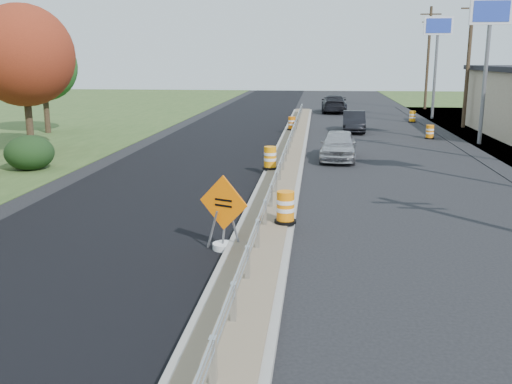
# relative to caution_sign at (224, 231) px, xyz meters

# --- Properties ---
(ground) EXTENTS (140.00, 140.00, 0.00)m
(ground) POSITION_rel_caution_sign_xyz_m (0.90, 3.59, -0.49)
(ground) COLOR black
(ground) RESTS_ON ground
(milled_overlay) EXTENTS (7.20, 120.00, 0.01)m
(milled_overlay) POSITION_rel_caution_sign_xyz_m (-3.50, 13.59, -0.48)
(milled_overlay) COLOR black
(milled_overlay) RESTS_ON ground
(median) EXTENTS (1.60, 55.00, 0.23)m
(median) POSITION_rel_caution_sign_xyz_m (0.90, 11.59, -0.38)
(median) COLOR gray
(median) RESTS_ON ground
(guardrail) EXTENTS (0.10, 46.15, 0.72)m
(guardrail) POSITION_rel_caution_sign_xyz_m (0.90, 12.59, 0.24)
(guardrail) COLOR silver
(guardrail) RESTS_ON median
(pylon_sign_mid) EXTENTS (2.20, 0.30, 7.90)m
(pylon_sign_mid) POSITION_rel_caution_sign_xyz_m (11.40, 19.59, 5.99)
(pylon_sign_mid) COLOR slate
(pylon_sign_mid) RESTS_ON ground
(pylon_sign_north) EXTENTS (2.20, 0.30, 7.90)m
(pylon_sign_north) POSITION_rel_caution_sign_xyz_m (11.40, 33.59, 5.99)
(pylon_sign_north) COLOR slate
(pylon_sign_north) RESTS_ON ground
(utility_pole_nmid) EXTENTS (1.90, 0.26, 9.40)m
(utility_pole_nmid) POSITION_rel_caution_sign_xyz_m (12.40, 27.59, 4.44)
(utility_pole_nmid) COLOR #473523
(utility_pole_nmid) RESTS_ON ground
(utility_pole_north) EXTENTS (1.90, 0.26, 9.40)m
(utility_pole_north) POSITION_rel_caution_sign_xyz_m (12.40, 42.59, 4.44)
(utility_pole_north) COLOR #473523
(utility_pole_north) RESTS_ON ground
(hedge_north) EXTENTS (2.09, 2.09, 1.52)m
(hedge_north) POSITION_rel_caution_sign_xyz_m (-10.10, 9.59, 0.27)
(hedge_north) COLOR black
(hedge_north) RESTS_ON ground
(tree_near_red) EXTENTS (4.95, 4.95, 7.35)m
(tree_near_red) POSITION_rel_caution_sign_xyz_m (-12.10, 13.59, 4.37)
(tree_near_red) COLOR #473523
(tree_near_red) RESTS_ON ground
(tree_near_back) EXTENTS (4.29, 4.29, 6.37)m
(tree_near_back) POSITION_rel_caution_sign_xyz_m (-15.10, 21.59, 3.72)
(tree_near_back) COLOR #473523
(tree_near_back) RESTS_ON ground
(caution_sign) EXTENTS (1.29, 0.59, 1.93)m
(caution_sign) POSITION_rel_caution_sign_xyz_m (0.00, 0.00, 0.00)
(caution_sign) COLOR white
(caution_sign) RESTS_ON ground
(barrel_median_near) EXTENTS (0.62, 0.62, 0.91)m
(barrel_median_near) POSITION_rel_caution_sign_xyz_m (1.45, 1.80, 0.17)
(barrel_median_near) COLOR black
(barrel_median_near) RESTS_ON median
(barrel_median_mid) EXTENTS (0.64, 0.64, 0.94)m
(barrel_median_mid) POSITION_rel_caution_sign_xyz_m (0.35, 9.76, 0.19)
(barrel_median_mid) COLOR black
(barrel_median_mid) RESTS_ON median
(barrel_median_far) EXTENTS (0.58, 0.58, 0.85)m
(barrel_median_far) POSITION_rel_caution_sign_xyz_m (0.62, 23.16, 0.15)
(barrel_median_far) COLOR black
(barrel_median_far) RESTS_ON median
(barrel_shoulder_mid) EXTENTS (0.56, 0.56, 0.83)m
(barrel_shoulder_mid) POSITION_rel_caution_sign_xyz_m (9.02, 21.59, -0.09)
(barrel_shoulder_mid) COLOR black
(barrel_shoulder_mid) RESTS_ON ground
(barrel_shoulder_far) EXTENTS (0.59, 0.59, 0.86)m
(barrel_shoulder_far) POSITION_rel_caution_sign_xyz_m (9.41, 30.78, -0.08)
(barrel_shoulder_far) COLOR black
(barrel_shoulder_far) RESTS_ON ground
(car_silver) EXTENTS (1.95, 4.25, 1.41)m
(car_silver) POSITION_rel_caution_sign_xyz_m (3.30, 13.65, 0.22)
(car_silver) COLOR #AFAFB4
(car_silver) RESTS_ON ground
(car_dark_mid) EXTENTS (1.57, 4.15, 1.35)m
(car_dark_mid) POSITION_rel_caution_sign_xyz_m (4.65, 24.51, 0.19)
(car_dark_mid) COLOR black
(car_dark_mid) RESTS_ON ground
(car_dark_far) EXTENTS (2.20, 5.41, 1.57)m
(car_dark_far) POSITION_rel_caution_sign_xyz_m (3.68, 38.32, 0.30)
(car_dark_far) COLOR black
(car_dark_far) RESTS_ON ground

